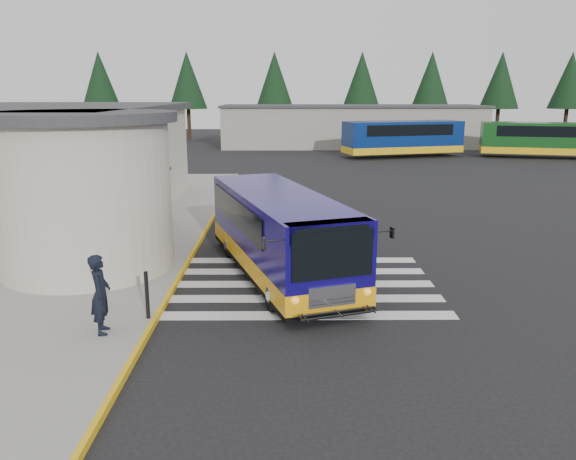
{
  "coord_description": "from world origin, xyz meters",
  "views": [
    {
      "loc": [
        -0.87,
        -16.48,
        5.53
      ],
      "look_at": [
        -0.77,
        -0.5,
        1.58
      ],
      "focal_mm": 35.0,
      "sensor_mm": 36.0,
      "label": 1
    }
  ],
  "objects_px": {
    "far_bus_b": "(542,138)",
    "pedestrian_a": "(100,294)",
    "transit_bus": "(279,237)",
    "far_bus_a": "(403,137)",
    "pedestrian_b": "(146,245)",
    "bollard": "(147,295)"
  },
  "relations": [
    {
      "from": "bollard",
      "to": "far_bus_a",
      "type": "relative_size",
      "value": 0.11
    },
    {
      "from": "transit_bus",
      "to": "far_bus_a",
      "type": "height_order",
      "value": "far_bus_a"
    },
    {
      "from": "transit_bus",
      "to": "pedestrian_b",
      "type": "xyz_separation_m",
      "value": [
        -3.99,
        -0.36,
        -0.16
      ]
    },
    {
      "from": "pedestrian_b",
      "to": "bollard",
      "type": "distance_m",
      "value": 3.5
    },
    {
      "from": "pedestrian_a",
      "to": "pedestrian_b",
      "type": "xyz_separation_m",
      "value": [
        0.02,
        4.22,
        -0.02
      ]
    },
    {
      "from": "pedestrian_a",
      "to": "pedestrian_b",
      "type": "relative_size",
      "value": 1.02
    },
    {
      "from": "pedestrian_a",
      "to": "bollard",
      "type": "xyz_separation_m",
      "value": [
        0.83,
        0.83,
        -0.33
      ]
    },
    {
      "from": "far_bus_b",
      "to": "pedestrian_a",
      "type": "bearing_deg",
      "value": 158.56
    },
    {
      "from": "pedestrian_b",
      "to": "far_bus_b",
      "type": "bearing_deg",
      "value": 140.36
    },
    {
      "from": "pedestrian_a",
      "to": "bollard",
      "type": "height_order",
      "value": "pedestrian_a"
    },
    {
      "from": "transit_bus",
      "to": "pedestrian_a",
      "type": "xyz_separation_m",
      "value": [
        -4.01,
        -4.58,
        -0.14
      ]
    },
    {
      "from": "far_bus_a",
      "to": "pedestrian_a",
      "type": "bearing_deg",
      "value": 143.32
    },
    {
      "from": "bollard",
      "to": "far_bus_a",
      "type": "distance_m",
      "value": 38.49
    },
    {
      "from": "pedestrian_a",
      "to": "far_bus_b",
      "type": "bearing_deg",
      "value": -46.98
    },
    {
      "from": "pedestrian_a",
      "to": "pedestrian_b",
      "type": "bearing_deg",
      "value": -11.39
    },
    {
      "from": "transit_bus",
      "to": "bollard",
      "type": "relative_size",
      "value": 7.79
    },
    {
      "from": "far_bus_b",
      "to": "transit_bus",
      "type": "bearing_deg",
      "value": 159.39
    },
    {
      "from": "far_bus_b",
      "to": "far_bus_a",
      "type": "bearing_deg",
      "value": 101.22
    },
    {
      "from": "far_bus_b",
      "to": "bollard",
      "type": "bearing_deg",
      "value": 158.81
    },
    {
      "from": "pedestrian_a",
      "to": "transit_bus",
      "type": "bearing_deg",
      "value": -52.29
    },
    {
      "from": "far_bus_a",
      "to": "far_bus_b",
      "type": "height_order",
      "value": "far_bus_a"
    },
    {
      "from": "pedestrian_a",
      "to": "bollard",
      "type": "bearing_deg",
      "value": -56.33
    }
  ]
}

